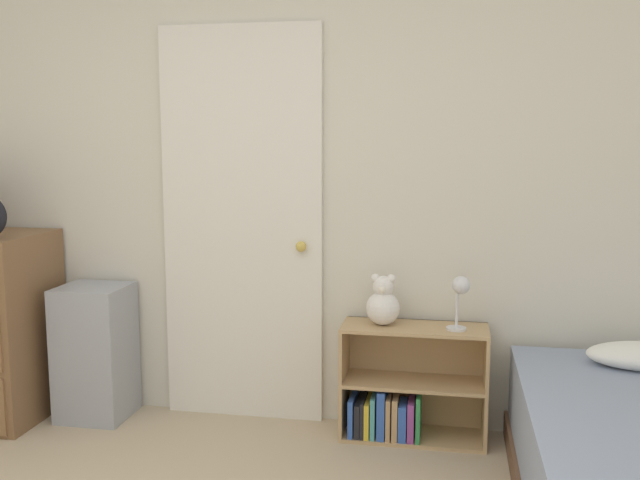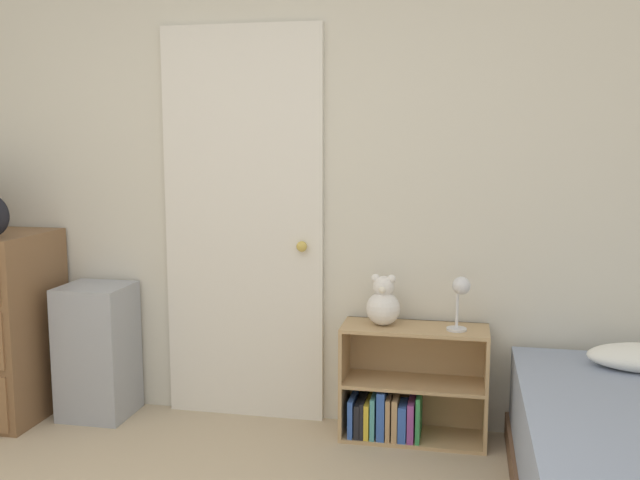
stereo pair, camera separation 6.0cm
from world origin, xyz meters
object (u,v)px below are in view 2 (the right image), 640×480
Objects in this scene: teddy_bear at (383,303)px; desk_lamp at (461,293)px; storage_bin at (98,351)px; bookshelf at (403,394)px.

desk_lamp reaches higher than teddy_bear.
teddy_bear is (1.55, 0.03, 0.33)m from storage_bin.
bookshelf is at bearing 170.93° from desk_lamp.
storage_bin is at bearing -178.81° from bookshelf.
teddy_bear reaches higher than bookshelf.
teddy_bear is at bearing 174.17° from desk_lamp.
desk_lamp is at bearing -0.26° from storage_bin.
storage_bin is 1.66m from bookshelf.
storage_bin is 2.80× the size of teddy_bear.
storage_bin is at bearing -178.90° from teddy_bear.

